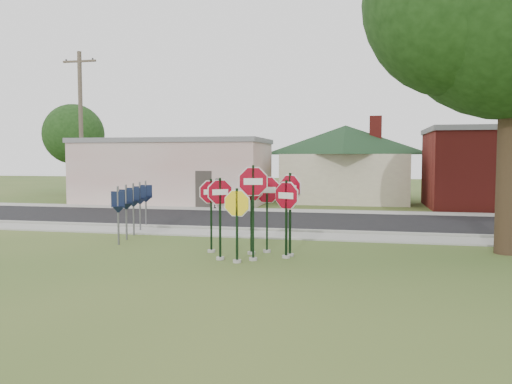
% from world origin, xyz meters
% --- Properties ---
extents(ground, '(120.00, 120.00, 0.00)m').
position_xyz_m(ground, '(0.00, 0.00, 0.00)').
color(ground, '#32501E').
rests_on(ground, ground).
extents(sidewalk_near, '(60.00, 1.60, 0.06)m').
position_xyz_m(sidewalk_near, '(0.00, 5.50, 0.03)').
color(sidewalk_near, '#96978F').
rests_on(sidewalk_near, ground).
extents(road, '(60.00, 7.00, 0.04)m').
position_xyz_m(road, '(0.00, 10.00, 0.02)').
color(road, black).
rests_on(road, ground).
extents(sidewalk_far, '(60.00, 1.60, 0.06)m').
position_xyz_m(sidewalk_far, '(0.00, 14.30, 0.03)').
color(sidewalk_far, '#96978F').
rests_on(sidewalk_far, ground).
extents(curb, '(60.00, 0.20, 0.14)m').
position_xyz_m(curb, '(0.00, 6.50, 0.07)').
color(curb, '#96978F').
rests_on(curb, ground).
extents(stop_sign_center, '(1.14, 0.34, 2.88)m').
position_xyz_m(stop_sign_center, '(0.05, 0.89, 1.84)').
color(stop_sign_center, gray).
rests_on(stop_sign_center, ground).
extents(stop_sign_yellow, '(1.05, 0.24, 2.21)m').
position_xyz_m(stop_sign_yellow, '(-0.33, 0.50, 1.32)').
color(stop_sign_yellow, gray).
rests_on(stop_sign_yellow, ground).
extents(stop_sign_left, '(0.87, 0.55, 2.49)m').
position_xyz_m(stop_sign_left, '(-0.90, 0.78, 1.52)').
color(stop_sign_left, gray).
rests_on(stop_sign_left, ground).
extents(stop_sign_right, '(1.03, 0.54, 2.43)m').
position_xyz_m(stop_sign_right, '(0.94, 1.43, 1.50)').
color(stop_sign_right, gray).
rests_on(stop_sign_right, ground).
extents(stop_sign_back_right, '(1.15, 0.24, 2.55)m').
position_xyz_m(stop_sign_back_right, '(0.22, 2.17, 1.59)').
color(stop_sign_back_right, gray).
rests_on(stop_sign_back_right, ground).
extents(stop_sign_back_left, '(0.97, 0.24, 2.47)m').
position_xyz_m(stop_sign_back_left, '(-0.20, 1.79, 1.50)').
color(stop_sign_back_left, gray).
rests_on(stop_sign_back_left, ground).
extents(stop_sign_far_right, '(0.97, 0.61, 2.63)m').
position_xyz_m(stop_sign_far_right, '(1.01, 1.72, 1.65)').
color(stop_sign_far_right, gray).
rests_on(stop_sign_far_right, ground).
extents(stop_sign_far_left, '(0.92, 0.47, 2.41)m').
position_xyz_m(stop_sign_far_left, '(-1.50, 1.83, 1.47)').
color(stop_sign_far_left, gray).
rests_on(stop_sign_far_left, ground).
extents(route_sign_row, '(1.43, 4.63, 2.00)m').
position_xyz_m(route_sign_row, '(-5.40, 4.50, 1.22)').
color(route_sign_row, '#59595E').
rests_on(route_sign_row, ground).
extents(building_stucco, '(12.20, 6.20, 4.20)m').
position_xyz_m(building_stucco, '(-9.00, 18.00, 2.15)').
color(building_stucco, silver).
rests_on(building_stucco, ground).
extents(building_house, '(11.60, 11.60, 6.20)m').
position_xyz_m(building_house, '(2.00, 22.00, 3.65)').
color(building_house, beige).
rests_on(building_house, ground).
extents(utility_pole_near, '(2.20, 0.26, 9.50)m').
position_xyz_m(utility_pole_near, '(-14.00, 15.20, 4.97)').
color(utility_pole_near, '#493D30').
rests_on(utility_pole_near, ground).
extents(bg_tree_left, '(4.90, 4.90, 7.35)m').
position_xyz_m(bg_tree_left, '(-20.00, 24.00, 4.88)').
color(bg_tree_left, black).
rests_on(bg_tree_left, ground).
extents(pedestrian, '(0.65, 0.45, 1.72)m').
position_xyz_m(pedestrian, '(-5.04, 14.54, 0.92)').
color(pedestrian, black).
rests_on(pedestrian, sidewalk_far).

